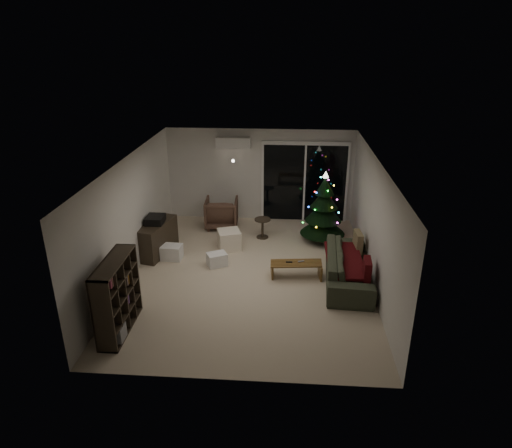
{
  "coord_description": "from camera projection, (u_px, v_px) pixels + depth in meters",
  "views": [
    {
      "loc": [
        0.74,
        -8.58,
        4.76
      ],
      "look_at": [
        0.1,
        0.3,
        1.05
      ],
      "focal_mm": 32.0,
      "sensor_mm": 36.0,
      "label": 1
    }
  ],
  "objects": [
    {
      "name": "floor_lamp",
      "position": [
        234.0,
        189.0,
        12.58
      ],
      "size": [
        0.27,
        0.27,
        1.66
      ],
      "primitive_type": "cylinder",
      "color": "black",
      "rests_on": "floor"
    },
    {
      "name": "cushion_a",
      "position": [
        358.0,
        242.0,
        9.88
      ],
      "size": [
        0.17,
        0.45,
        0.44
      ],
      "primitive_type": "cube",
      "rotation": [
        0.0,
        0.0,
        0.09
      ],
      "color": "#877655",
      "rests_on": "sofa"
    },
    {
      "name": "remote_a",
      "position": [
        289.0,
        262.0,
        9.56
      ],
      "size": [
        0.13,
        0.04,
        0.02
      ],
      "primitive_type": "cube",
      "color": "black",
      "rests_on": "coffee_table"
    },
    {
      "name": "cardboard_box_a",
      "position": [
        172.0,
        252.0,
        10.41
      ],
      "size": [
        0.48,
        0.38,
        0.33
      ],
      "primitive_type": "cube",
      "rotation": [
        0.0,
        0.0,
        -0.06
      ],
      "color": "white",
      "rests_on": "floor"
    },
    {
      "name": "cardboard_box_b",
      "position": [
        217.0,
        259.0,
        10.11
      ],
      "size": [
        0.51,
        0.47,
        0.29
      ],
      "primitive_type": "cube",
      "rotation": [
        0.0,
        0.0,
        0.47
      ],
      "color": "white",
      "rests_on": "floor"
    },
    {
      "name": "stereo",
      "position": [
        155.0,
        220.0,
        10.4
      ],
      "size": [
        0.39,
        0.46,
        0.17
      ],
      "primitive_type": "cube",
      "color": "black",
      "rests_on": "media_cabinet"
    },
    {
      "name": "sofa_throw",
      "position": [
        344.0,
        260.0,
        9.35
      ],
      "size": [
        0.72,
        1.65,
        0.06
      ],
      "primitive_type": "cube",
      "color": "#49080D",
      "rests_on": "sofa"
    },
    {
      "name": "cushion_b",
      "position": [
        367.0,
        270.0,
        8.68
      ],
      "size": [
        0.16,
        0.45,
        0.44
      ],
      "primitive_type": "cube",
      "rotation": [
        0.0,
        0.0,
        -0.07
      ],
      "color": "#49080D",
      "rests_on": "sofa"
    },
    {
      "name": "christmas_tree",
      "position": [
        324.0,
        207.0,
        11.05
      ],
      "size": [
        1.46,
        1.46,
        1.79
      ],
      "primitive_type": "cone",
      "rotation": [
        0.0,
        0.0,
        0.41
      ],
      "color": "black",
      "rests_on": "floor"
    },
    {
      "name": "bookshelf",
      "position": [
        108.0,
        296.0,
        7.73
      ],
      "size": [
        0.47,
        1.36,
        1.33
      ],
      "primitive_type": null,
      "rotation": [
        0.0,
        0.0,
        -0.1
      ],
      "color": "black",
      "rests_on": "floor"
    },
    {
      "name": "side_table",
      "position": [
        262.0,
        228.0,
        11.47
      ],
      "size": [
        0.47,
        0.47,
        0.5
      ],
      "primitive_type": "cylinder",
      "rotation": [
        0.0,
        0.0,
        -0.2
      ],
      "color": "black",
      "rests_on": "floor"
    },
    {
      "name": "media_cabinet",
      "position": [
        157.0,
        238.0,
        10.58
      ],
      "size": [
        0.74,
        1.31,
        0.77
      ],
      "primitive_type": "cube",
      "rotation": [
        0.0,
        0.0,
        -0.23
      ],
      "color": "black",
      "rests_on": "floor"
    },
    {
      "name": "room",
      "position": [
        275.0,
        206.0,
        10.74
      ],
      "size": [
        6.5,
        7.51,
        2.6
      ],
      "color": "beige",
      "rests_on": "ground"
    },
    {
      "name": "coffee_table",
      "position": [
        296.0,
        270.0,
        9.62
      ],
      "size": [
        1.1,
        0.48,
        0.34
      ],
      "primitive_type": null,
      "rotation": [
        0.0,
        0.0,
        0.1
      ],
      "color": "brown",
      "rests_on": "floor"
    },
    {
      "name": "ottoman",
      "position": [
        229.0,
        240.0,
        10.9
      ],
      "size": [
        0.64,
        0.64,
        0.46
      ],
      "primitive_type": "cube",
      "rotation": [
        0.0,
        0.0,
        0.31
      ],
      "color": "#F1E2CE",
      "rests_on": "floor"
    },
    {
      "name": "sofa",
      "position": [
        349.0,
        266.0,
        9.4
      ],
      "size": [
        1.05,
        2.35,
        0.67
      ],
      "primitive_type": "imported",
      "rotation": [
        0.0,
        0.0,
        1.51
      ],
      "color": "#394030",
      "rests_on": "floor"
    },
    {
      "name": "armchair",
      "position": [
        222.0,
        213.0,
        12.07
      ],
      "size": [
        0.88,
        0.9,
        0.78
      ],
      "primitive_type": "imported",
      "rotation": [
        0.0,
        0.0,
        3.2
      ],
      "color": "brown",
      "rests_on": "floor"
    },
    {
      "name": "remote_b",
      "position": [
        301.0,
        261.0,
        9.59
      ],
      "size": [
        0.13,
        0.08,
        0.02
      ],
      "primitive_type": "cube",
      "rotation": [
        0.0,
        0.0,
        0.35
      ],
      "color": "slate",
      "rests_on": "coffee_table"
    }
  ]
}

